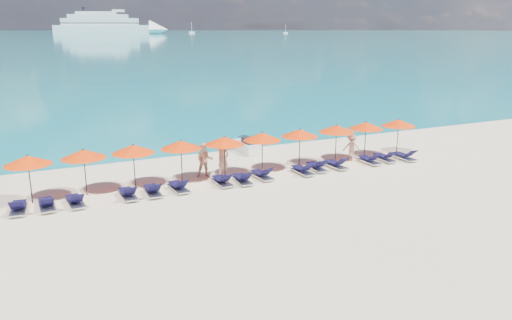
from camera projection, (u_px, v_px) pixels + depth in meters
name	position (u px, v px, depth m)	size (l,w,h in m)	color
ground	(284.00, 200.00, 22.92)	(1400.00, 1400.00, 0.00)	beige
sea	(23.00, 33.00, 599.28)	(1600.00, 1300.00, 0.01)	#1FA9B2
cruise_ship	(112.00, 26.00, 531.41)	(117.87, 55.02, 32.84)	silver
sailboat_near	(192.00, 32.00, 581.42)	(6.89, 2.30, 12.63)	silver
sailboat_far	(286.00, 33.00, 564.06)	(5.13, 1.71, 9.41)	silver
jetski	(247.00, 146.00, 31.65)	(1.00, 2.61, 0.93)	white
beachgoer_a	(223.00, 159.00, 26.38)	(0.69, 0.45, 1.89)	#E0A782
beachgoer_b	(205.00, 160.00, 26.28)	(0.90, 0.52, 1.85)	#E0A782
beachgoer_c	(352.00, 147.00, 29.50)	(1.05, 0.49, 1.62)	#E0A782
umbrella_0	(28.00, 160.00, 22.03)	(2.10, 2.10, 2.28)	black
umbrella_1	(83.00, 154.00, 23.13)	(2.10, 2.10, 2.28)	black
umbrella_2	(133.00, 149.00, 24.04)	(2.10, 2.10, 2.28)	black
umbrella_3	(181.00, 145.00, 24.94)	(2.10, 2.10, 2.28)	black
umbrella_4	(224.00, 141.00, 25.81)	(2.10, 2.10, 2.28)	black
umbrella_5	(262.00, 137.00, 26.77)	(2.10, 2.10, 2.28)	black
umbrella_6	(300.00, 133.00, 27.70)	(2.10, 2.10, 2.28)	black
umbrella_7	(337.00, 129.00, 28.85)	(2.10, 2.10, 2.28)	black
umbrella_8	(366.00, 126.00, 29.76)	(2.10, 2.10, 2.28)	black
umbrella_9	(399.00, 123.00, 30.60)	(2.10, 2.10, 2.28)	black
lounger_0	(18.00, 207.00, 21.36)	(0.78, 1.75, 0.66)	silver
lounger_1	(47.00, 204.00, 21.76)	(0.66, 1.71, 0.66)	silver
lounger_2	(75.00, 201.00, 22.17)	(0.76, 1.75, 0.66)	silver
lounger_3	(128.00, 194.00, 23.14)	(0.67, 1.72, 0.66)	silver
lounger_4	(153.00, 190.00, 23.58)	(0.68, 1.72, 0.66)	silver
lounger_5	(178.00, 187.00, 24.15)	(0.74, 1.74, 0.66)	silver
lounger_6	(222.00, 181.00, 25.07)	(0.63, 1.70, 0.66)	silver
lounger_7	(243.00, 179.00, 25.36)	(0.78, 1.75, 0.66)	silver
lounger_8	(262.00, 175.00, 26.10)	(0.74, 1.74, 0.66)	silver
lounger_9	(303.00, 170.00, 26.93)	(0.65, 1.71, 0.66)	silver
lounger_10	(317.00, 166.00, 27.60)	(0.76, 1.75, 0.66)	silver
lounger_11	(336.00, 164.00, 28.04)	(0.72, 1.73, 0.66)	silver
lounger_12	(369.00, 160.00, 28.99)	(0.67, 1.72, 0.66)	silver
lounger_13	(385.00, 157.00, 29.53)	(0.71, 1.73, 0.66)	silver
lounger_14	(405.00, 156.00, 29.79)	(0.64, 1.71, 0.66)	silver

